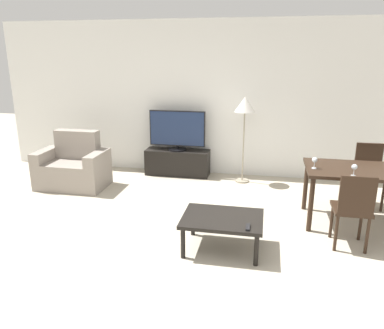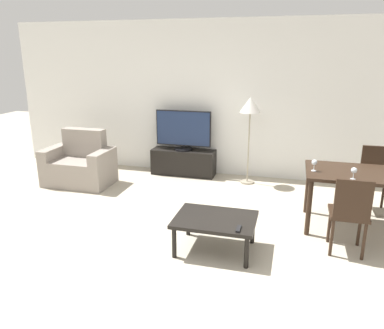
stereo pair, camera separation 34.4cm
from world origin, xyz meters
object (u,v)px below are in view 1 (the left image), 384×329
Objects in this scene: dining_chair_far at (369,171)px; remote_primary at (248,227)px; dining_table at (364,176)px; tv_stand at (178,162)px; wine_glass_right at (354,168)px; dining_chair_near at (353,207)px; floor_lamp at (245,109)px; armchair at (73,168)px; coffee_table at (222,221)px; tv at (177,131)px; wine_glass_left at (315,161)px.

dining_chair_far reaches higher than remote_primary.
dining_table is 9.41× the size of remote_primary.
wine_glass_right is (2.58, -1.87, 0.61)m from tv_stand.
dining_chair_near reaches higher than wine_glass_right.
tv_stand is 1.28× the size of dining_chair_far.
wine_glass_right reaches higher than remote_primary.
remote_primary is at bearing -155.36° from dining_chair_near.
tv_stand is 0.79× the size of floor_lamp.
remote_primary is at bearing -62.99° from tv_stand.
armchair is at bearing 167.39° from wine_glass_right.
armchair is at bearing 162.11° from dining_chair_near.
coffee_table is at bearing 143.03° from remote_primary.
dining_chair_far is (1.90, 1.73, 0.16)m from coffee_table.
dining_chair_near is at bearing -57.34° from floor_lamp.
dining_chair_far is (3.03, -0.83, -0.31)m from tv.
coffee_table is (1.12, -2.55, -0.47)m from tv.
wine_glass_right is (0.05, 0.39, 0.34)m from dining_chair_near.
tv_stand is 1.15× the size of tv.
dining_table is (4.32, -0.60, 0.34)m from armchair.
dining_chair_near is at bearing -97.55° from wine_glass_right.
armchair reaches higher than coffee_table.
wine_glass_left reaches higher than tv_stand.
tv is at bearing -90.00° from tv_stand.
dining_chair_near is 6.13× the size of wine_glass_left.
tv_stand is 1.28× the size of dining_chair_near.
remote_primary is 1.54m from wine_glass_right.
armchair is 4.26m from wine_glass_right.
dining_chair_near is at bearing -41.78° from tv_stand.
dining_chair_near is at bearing -17.89° from armchair.
dining_table is (1.65, 1.01, 0.31)m from coffee_table.
wine_glass_right is (1.40, -1.71, -0.42)m from floor_lamp.
tv_stand is at bearing 144.11° from wine_glass_right.
dining_chair_far is at bearing 1.49° from armchair.
floor_lamp is 2.25m from wine_glass_right.
dining_chair_near reaches higher than coffee_table.
wine_glass_right is at bearing -35.86° from tv.
armchair is 1.23× the size of coffee_table.
dining_table reaches higher than coffee_table.
dining_chair_far is at bearing -15.31° from tv_stand.
armchair is 3.81m from wine_glass_left.
floor_lamp is (2.73, 0.79, 0.94)m from armchair.
coffee_table is at bearing -31.11° from armchair.
coffee_table is (2.67, -1.61, 0.03)m from armchair.
coffee_table is 2.57m from floor_lamp.
wine_glass_right is (2.58, -1.87, 0.03)m from tv.
floor_lamp is 9.71× the size of remote_primary.
floor_lamp reaches higher than remote_primary.
wine_glass_left is (2.16, -1.65, 0.61)m from tv_stand.
dining_chair_near is at bearing -109.02° from dining_chair_far.
tv_stand is 3.21m from dining_table.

